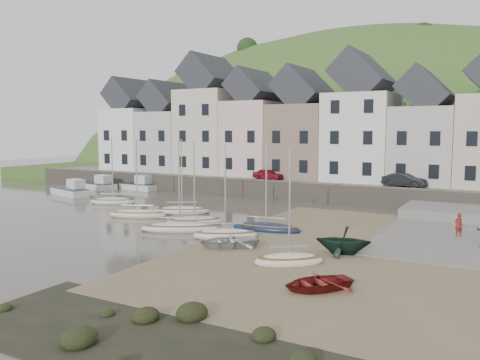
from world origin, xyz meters
The scene contains 26 objects.
ground centered at (0.00, 0.00, 0.00)m, with size 160.00×160.00×0.00m, color #423D34.
quay_land centered at (0.00, 32.00, 0.75)m, with size 90.00×30.00×1.50m, color #3E6126.
quay_street centered at (0.00, 20.50, 1.55)m, with size 70.00×7.00×0.10m, color slate.
seawall centered at (0.00, 17.00, 0.90)m, with size 70.00×1.20×1.80m, color slate.
beach centered at (11.00, 0.00, 0.03)m, with size 18.00×26.00×0.06m, color #726245.
slipway centered at (15.00, 8.00, 0.06)m, with size 8.00×18.00×0.12m, color slate.
hillside centered at (-5.00, 60.00, -17.99)m, with size 134.40×84.00×84.00m.
townhouse_terrace centered at (1.76, 24.00, 7.32)m, with size 61.05×8.00×13.93m.
sailboat_0 centered at (-13.90, 6.64, 0.26)m, with size 4.41×3.34×6.32m.
sailboat_1 centered at (-5.16, 5.46, 0.26)m, with size 4.66×3.55×6.32m.
sailboat_2 centered at (-7.30, 2.42, 0.26)m, with size 4.87×3.14×6.32m.
sailboat_3 centered at (-1.61, 2.08, 0.27)m, with size 4.06×3.86×6.32m.
sailboat_4 centered at (-1.17, -0.36, 0.26)m, with size 5.39×3.91×6.32m.
sailboat_5 centered at (3.98, 2.52, 0.26)m, with size 5.09×2.13×6.32m.
sailboat_6 centered at (2.65, -0.67, 0.27)m, with size 4.31×3.48×6.32m.
sailboat_7 centered at (8.69, -4.38, 0.27)m, with size 3.82×3.40×6.32m.
motorboat_0 centered at (-22.93, 13.94, 0.58)m, with size 4.91×2.35×1.70m.
motorboat_1 centered at (-21.99, 8.93, 0.58)m, with size 5.68×3.18×1.70m.
motorboat_2 centered at (-18.59, 15.85, 0.58)m, with size 4.49×1.95×1.70m.
rowboat_white centered at (4.15, -2.81, 0.42)m, with size 2.48×3.48×0.72m, color beige.
rowboat_green centered at (10.50, -1.06, 0.84)m, with size 2.56×2.97×1.57m, color black.
rowboat_red centered at (11.40, -7.59, 0.38)m, with size 2.24×3.13×0.65m, color maroon.
person_red centered at (15.66, 6.60, 0.88)m, with size 0.55×0.36×1.52m, color maroon.
car_left centered at (-4.14, 19.50, 2.17)m, with size 1.34×3.33×1.14m, color maroon.
car_right centered at (9.80, 19.50, 2.25)m, with size 1.38×3.95×1.30m, color black.
shore_rocks centered at (8.19, -14.73, 0.11)m, with size 14.00×6.00×0.75m.
Camera 1 is at (18.57, -27.28, 7.01)m, focal length 36.95 mm.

